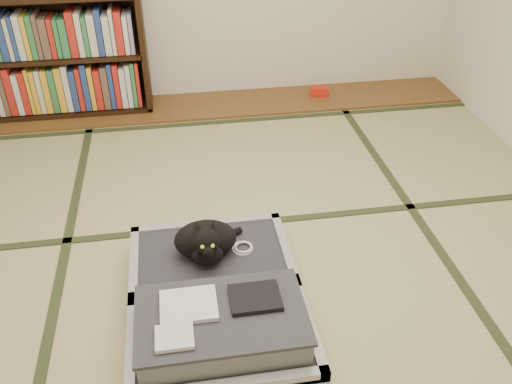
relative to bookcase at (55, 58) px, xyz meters
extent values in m
plane|color=tan|center=(1.21, -2.07, -0.45)|extent=(4.50, 4.50, 0.00)
cube|color=brown|center=(1.21, -0.07, -0.44)|extent=(4.00, 0.50, 0.02)
cube|color=red|center=(2.07, -0.04, -0.40)|extent=(0.17, 0.13, 0.07)
cube|color=#2D381E|center=(0.21, -2.07, -0.45)|extent=(0.05, 4.50, 0.01)
cube|color=#2D381E|center=(2.21, -2.07, -0.45)|extent=(0.05, 4.50, 0.01)
cube|color=#2D381E|center=(1.21, -1.67, -0.45)|extent=(4.00, 0.05, 0.01)
cube|color=#2D381E|center=(1.21, -0.37, -0.45)|extent=(4.00, 0.05, 0.01)
cube|color=black|center=(0.66, 0.00, 0.02)|extent=(0.04, 0.31, 0.88)
cube|color=black|center=(0.00, 0.00, -0.42)|extent=(1.37, 0.31, 0.04)
cube|color=black|center=(0.00, 0.00, 0.02)|extent=(1.31, 0.31, 0.03)
cube|color=black|center=(0.00, 0.15, 0.02)|extent=(1.37, 0.02, 0.88)
cube|color=gray|center=(0.00, -0.02, -0.20)|extent=(1.23, 0.22, 0.37)
cube|color=gray|center=(0.00, -0.02, 0.21)|extent=(1.23, 0.22, 0.33)
cube|color=#9FA0A4|center=(0.97, -2.60, -0.38)|extent=(0.79, 0.52, 0.14)
cube|color=#313139|center=(0.97, -2.60, -0.35)|extent=(0.70, 0.44, 0.10)
cube|color=#9FA0A4|center=(0.97, -2.36, -0.31)|extent=(0.79, 0.04, 0.05)
cube|color=#9FA0A4|center=(0.60, -2.60, -0.31)|extent=(0.04, 0.52, 0.05)
cube|color=#9FA0A4|center=(1.34, -2.60, -0.31)|extent=(0.04, 0.52, 0.05)
cube|color=#9FA0A4|center=(0.97, -2.08, -0.38)|extent=(0.79, 0.52, 0.14)
cube|color=#313139|center=(0.97, -2.08, -0.35)|extent=(0.70, 0.44, 0.10)
cube|color=#9FA0A4|center=(0.97, -2.32, -0.31)|extent=(0.79, 0.04, 0.05)
cube|color=#9FA0A4|center=(0.97, -1.84, -0.31)|extent=(0.79, 0.04, 0.05)
cube|color=#9FA0A4|center=(0.60, -2.08, -0.31)|extent=(0.04, 0.52, 0.05)
cube|color=#9FA0A4|center=(1.34, -2.08, -0.31)|extent=(0.04, 0.52, 0.05)
cylinder|color=black|center=(0.97, -2.34, -0.30)|extent=(0.71, 0.03, 0.03)
cube|color=gray|center=(0.97, -2.60, -0.25)|extent=(0.67, 0.41, 0.14)
cube|color=#323339|center=(0.97, -2.60, -0.17)|extent=(0.69, 0.43, 0.02)
cube|color=silver|center=(0.85, -2.55, -0.15)|extent=(0.23, 0.19, 0.02)
cube|color=black|center=(1.12, -2.55, -0.15)|extent=(0.21, 0.17, 0.02)
cube|color=silver|center=(0.78, -2.71, -0.15)|extent=(0.15, 0.13, 0.02)
ellipsoid|color=black|center=(0.95, -2.07, -0.21)|extent=(0.30, 0.20, 0.19)
ellipsoid|color=black|center=(0.95, -2.16, -0.23)|extent=(0.15, 0.11, 0.11)
ellipsoid|color=black|center=(0.95, -2.19, -0.11)|extent=(0.13, 0.12, 0.12)
sphere|color=black|center=(0.95, -2.25, -0.13)|extent=(0.06, 0.06, 0.06)
cone|color=black|center=(0.91, -2.17, -0.05)|extent=(0.05, 0.06, 0.06)
cone|color=black|center=(0.99, -2.17, -0.05)|extent=(0.05, 0.06, 0.06)
sphere|color=#A5BF33|center=(0.93, -2.25, -0.11)|extent=(0.02, 0.02, 0.02)
sphere|color=#A5BF33|center=(0.97, -2.25, -0.11)|extent=(0.02, 0.02, 0.02)
cylinder|color=black|center=(1.06, -1.98, -0.28)|extent=(0.19, 0.11, 0.03)
torus|color=white|center=(1.13, -2.07, -0.29)|extent=(0.11, 0.11, 0.01)
torus|color=white|center=(1.14, -2.07, -0.28)|extent=(0.09, 0.09, 0.01)
cube|color=black|center=(1.15, -2.36, -0.44)|extent=(0.35, 0.12, 0.01)
cube|color=black|center=(1.05, -2.30, -0.44)|extent=(0.14, 0.13, 0.01)
cube|color=black|center=(1.26, -2.30, -0.44)|extent=(0.16, 0.09, 0.01)
cylinder|color=black|center=(1.15, -2.23, -0.44)|extent=(0.02, 0.06, 0.01)
camera|label=1|loc=(0.87, -4.13, 1.46)|focal=38.00mm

